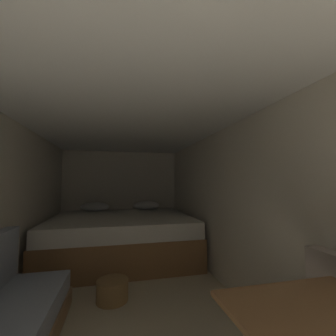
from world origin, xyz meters
name	(u,v)px	position (x,y,z in m)	size (l,w,h in m)	color
ground_plane	(125,306)	(0.00, 1.97, 0.00)	(7.10, 7.10, 0.00)	beige
wall_back	(121,196)	(0.00, 4.54, 0.98)	(2.53, 0.05, 1.96)	beige
wall_right	(232,207)	(1.24, 1.97, 0.98)	(0.05, 5.10, 1.96)	beige
ceiling_slab	(127,117)	(0.00, 1.97, 1.99)	(2.53, 5.10, 0.05)	white
bed	(122,236)	(0.00, 3.51, 0.36)	(2.31, 1.95, 0.88)	olive
wicker_basket	(112,290)	(-0.13, 2.11, 0.11)	(0.34, 0.34, 0.22)	olive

